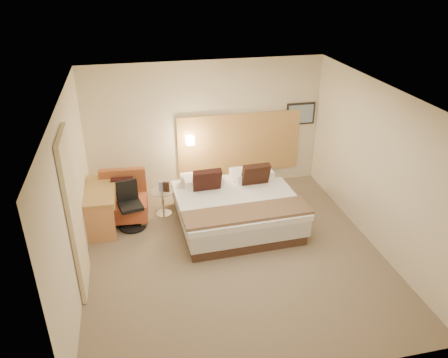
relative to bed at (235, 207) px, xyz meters
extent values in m
cube|color=#776650|center=(-0.25, -0.95, -0.35)|extent=(4.80, 5.00, 0.02)
cube|color=silver|center=(-0.25, -0.95, 2.37)|extent=(4.80, 5.00, 0.02)
cube|color=beige|center=(-0.25, 1.56, 1.01)|extent=(4.80, 0.02, 2.70)
cube|color=beige|center=(-0.25, -3.46, 1.01)|extent=(4.80, 0.02, 2.70)
cube|color=beige|center=(-2.66, -0.95, 1.01)|extent=(0.02, 5.00, 2.70)
cube|color=beige|center=(2.16, -0.95, 1.01)|extent=(0.02, 5.00, 2.70)
cube|color=#BB8849|center=(0.45, 1.52, 0.61)|extent=(2.60, 0.04, 1.30)
cube|color=black|center=(1.77, 1.53, 1.16)|extent=(0.62, 0.03, 0.47)
cube|color=#778FA4|center=(1.77, 1.51, 1.16)|extent=(0.54, 0.01, 0.39)
cylinder|color=white|center=(-0.60, 1.47, 0.81)|extent=(0.02, 0.12, 0.02)
cube|color=#FFEDC6|center=(-0.60, 1.41, 0.81)|extent=(0.15, 0.15, 0.15)
cube|color=beige|center=(-2.61, -1.20, 0.88)|extent=(0.06, 0.90, 2.42)
cylinder|color=#98B9EA|center=(-1.31, 0.65, 0.25)|extent=(0.07, 0.07, 0.18)
cylinder|color=#8FADDD|center=(-1.25, 0.64, 0.25)|extent=(0.07, 0.07, 0.18)
cube|color=black|center=(-1.20, 0.57, 0.26)|extent=(0.12, 0.08, 0.20)
cube|color=#432C21|center=(0.00, 0.00, -0.24)|extent=(2.08, 2.08, 0.19)
cube|color=silver|center=(0.00, 0.00, 0.00)|extent=(2.14, 2.14, 0.31)
cube|color=white|center=(0.01, -0.29, 0.21)|extent=(2.18, 1.56, 0.10)
cube|color=white|center=(-0.52, 0.74, 0.25)|extent=(0.74, 0.42, 0.19)
cube|color=white|center=(0.47, 0.78, 0.25)|extent=(0.74, 0.42, 0.19)
cube|color=white|center=(-0.51, 0.47, 0.35)|extent=(0.74, 0.42, 0.19)
cube|color=white|center=(0.48, 0.51, 0.35)|extent=(0.74, 0.42, 0.19)
cube|color=black|center=(-0.47, 0.27, 0.44)|extent=(0.53, 0.30, 0.53)
cube|color=black|center=(0.45, 0.30, 0.44)|extent=(0.53, 0.30, 0.53)
cube|color=#C55B28|center=(0.03, -0.71, 0.29)|extent=(2.19, 0.65, 0.05)
cube|color=#AB7851|center=(-2.36, 0.28, -0.28)|extent=(0.09, 0.09, 0.11)
cube|color=#9B7949|center=(-1.68, 0.23, -0.28)|extent=(0.09, 0.09, 0.11)
cube|color=tan|center=(-2.32, 0.88, -0.28)|extent=(0.09, 0.09, 0.11)
cube|color=#A4854D|center=(-1.64, 0.83, -0.28)|extent=(0.09, 0.09, 0.11)
cube|color=#B75131|center=(-2.00, 0.55, -0.07)|extent=(0.91, 0.81, 0.32)
cube|color=#9B4E29|center=(-1.98, 0.86, 0.33)|extent=(0.86, 0.19, 0.48)
cube|color=black|center=(-1.99, 0.75, 0.25)|extent=(0.42, 0.23, 0.42)
cylinder|color=silver|center=(-1.28, 0.60, -0.33)|extent=(0.39, 0.39, 0.02)
cylinder|color=silver|center=(-1.28, 0.60, -0.09)|extent=(0.05, 0.05, 0.47)
cylinder|color=white|center=(-1.28, 0.60, 0.16)|extent=(0.58, 0.58, 0.01)
cube|color=#B38B46|center=(-2.39, 0.45, 0.39)|extent=(0.60, 1.22, 0.04)
cube|color=tan|center=(-2.41, -0.11, 0.02)|extent=(0.50, 0.06, 0.71)
cube|color=#B79347|center=(-2.37, 1.01, 0.02)|extent=(0.50, 0.06, 0.71)
cube|color=gold|center=(-2.34, 0.45, 0.31)|extent=(0.49, 1.14, 0.10)
cylinder|color=black|center=(-1.88, 0.25, -0.31)|extent=(0.58, 0.58, 0.04)
cylinder|color=black|center=(-1.88, 0.25, -0.10)|extent=(0.07, 0.07, 0.38)
cube|color=black|center=(-1.88, 0.25, 0.11)|extent=(0.47, 0.47, 0.07)
cube|color=black|center=(-1.91, 0.42, 0.34)|extent=(0.38, 0.13, 0.40)
camera|label=1|loc=(-1.70, -6.71, 4.07)|focal=35.00mm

